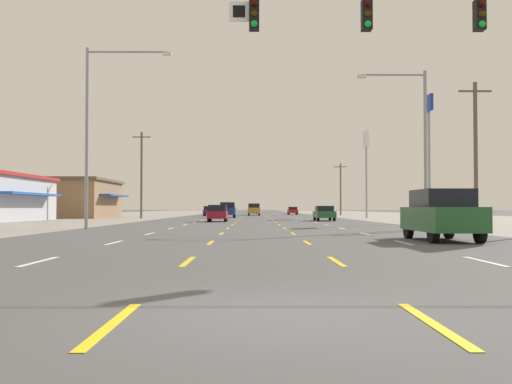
{
  "coord_description": "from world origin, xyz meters",
  "views": [
    {
      "loc": [
        -0.22,
        -7.01,
        1.27
      ],
      "look_at": [
        0.19,
        66.58,
        3.23
      ],
      "focal_mm": 41.67,
      "sensor_mm": 36.0,
      "label": 1
    }
  ],
  "objects_px": {
    "suv_far_right_nearest": "(442,214)",
    "streetlight_left_row_0": "(96,123)",
    "hatchback_far_left_far": "(209,211)",
    "streetlight_right_row_0": "(418,137)",
    "suv_inner_left_midfar": "(228,210)",
    "sedan_far_right_farthest": "(292,211)",
    "pole_sign_right_row_1": "(429,131)",
    "sedan_center_turn_distant_a": "(253,210)",
    "hatchback_inner_left_near": "(218,213)",
    "pole_sign_right_row_2": "(366,149)",
    "suv_center_turn_farther": "(254,209)",
    "sedan_far_right_mid": "(324,213)"
  },
  "relations": [
    {
      "from": "hatchback_far_left_far",
      "to": "sedan_center_turn_distant_a",
      "type": "xyz_separation_m",
      "value": [
        6.8,
        28.41,
        -0.03
      ]
    },
    {
      "from": "sedan_far_right_mid",
      "to": "suv_center_turn_farther",
      "type": "height_order",
      "value": "suv_center_turn_farther"
    },
    {
      "from": "suv_far_right_nearest",
      "to": "streetlight_left_row_0",
      "type": "bearing_deg",
      "value": 143.16
    },
    {
      "from": "suv_inner_left_midfar",
      "to": "hatchback_far_left_far",
      "type": "xyz_separation_m",
      "value": [
        -3.59,
        16.55,
        -0.24
      ]
    },
    {
      "from": "suv_inner_left_midfar",
      "to": "suv_center_turn_farther",
      "type": "distance_m",
      "value": 21.32
    },
    {
      "from": "hatchback_inner_left_near",
      "to": "sedan_far_right_mid",
      "type": "height_order",
      "value": "hatchback_inner_left_near"
    },
    {
      "from": "suv_center_turn_farther",
      "to": "sedan_center_turn_distant_a",
      "type": "height_order",
      "value": "suv_center_turn_farther"
    },
    {
      "from": "suv_center_turn_farther",
      "to": "streetlight_right_row_0",
      "type": "bearing_deg",
      "value": -81.1
    },
    {
      "from": "suv_center_turn_farther",
      "to": "suv_inner_left_midfar",
      "type": "bearing_deg",
      "value": -99.25
    },
    {
      "from": "suv_far_right_nearest",
      "to": "pole_sign_right_row_1",
      "type": "relative_size",
      "value": 0.46
    },
    {
      "from": "suv_center_turn_farther",
      "to": "streetlight_left_row_0",
      "type": "relative_size",
      "value": 0.45
    },
    {
      "from": "sedan_center_turn_distant_a",
      "to": "streetlight_right_row_0",
      "type": "relative_size",
      "value": 0.47
    },
    {
      "from": "suv_center_turn_farther",
      "to": "streetlight_right_row_0",
      "type": "distance_m",
      "value": 63.06
    },
    {
      "from": "suv_inner_left_midfar",
      "to": "streetlight_left_row_0",
      "type": "height_order",
      "value": "streetlight_left_row_0"
    },
    {
      "from": "pole_sign_right_row_1",
      "to": "streetlight_right_row_0",
      "type": "height_order",
      "value": "pole_sign_right_row_1"
    },
    {
      "from": "streetlight_right_row_0",
      "to": "pole_sign_right_row_2",
      "type": "bearing_deg",
      "value": 83.67
    },
    {
      "from": "sedan_far_right_mid",
      "to": "suv_center_turn_farther",
      "type": "relative_size",
      "value": 0.92
    },
    {
      "from": "sedan_center_turn_distant_a",
      "to": "hatchback_inner_left_near",
      "type": "bearing_deg",
      "value": -92.74
    },
    {
      "from": "suv_center_turn_farther",
      "to": "sedan_far_right_farthest",
      "type": "distance_m",
      "value": 15.08
    },
    {
      "from": "hatchback_inner_left_near",
      "to": "hatchback_far_left_far",
      "type": "xyz_separation_m",
      "value": [
        -3.59,
        38.58,
        0.0
      ]
    },
    {
      "from": "hatchback_far_left_far",
      "to": "sedan_far_right_farthest",
      "type": "distance_m",
      "value": 22.74
    },
    {
      "from": "streetlight_right_row_0",
      "to": "sedan_far_right_farthest",
      "type": "bearing_deg",
      "value": 91.9
    },
    {
      "from": "sedan_far_right_farthest",
      "to": "sedan_center_turn_distant_a",
      "type": "height_order",
      "value": "same"
    },
    {
      "from": "suv_inner_left_midfar",
      "to": "sedan_far_right_farthest",
      "type": "relative_size",
      "value": 1.09
    },
    {
      "from": "sedan_center_turn_distant_a",
      "to": "streetlight_right_row_0",
      "type": "bearing_deg",
      "value": -83.4
    },
    {
      "from": "suv_far_right_nearest",
      "to": "sedan_far_right_mid",
      "type": "distance_m",
      "value": 35.04
    },
    {
      "from": "sedan_far_right_farthest",
      "to": "pole_sign_right_row_1",
      "type": "bearing_deg",
      "value": -83.31
    },
    {
      "from": "pole_sign_right_row_2",
      "to": "sedan_far_right_mid",
      "type": "bearing_deg",
      "value": -114.31
    },
    {
      "from": "hatchback_far_left_far",
      "to": "sedan_center_turn_distant_a",
      "type": "bearing_deg",
      "value": 76.54
    },
    {
      "from": "suv_center_turn_farther",
      "to": "streetlight_right_row_0",
      "type": "height_order",
      "value": "streetlight_right_row_0"
    },
    {
      "from": "sedan_far_right_farthest",
      "to": "sedan_far_right_mid",
      "type": "bearing_deg",
      "value": -90.48
    },
    {
      "from": "suv_inner_left_midfar",
      "to": "sedan_center_turn_distant_a",
      "type": "distance_m",
      "value": 45.07
    },
    {
      "from": "suv_center_turn_farther",
      "to": "streetlight_left_row_0",
      "type": "xyz_separation_m",
      "value": [
        -9.6,
        -62.14,
        5.33
      ]
    },
    {
      "from": "pole_sign_right_row_1",
      "to": "suv_far_right_nearest",
      "type": "bearing_deg",
      "value": -105.7
    },
    {
      "from": "hatchback_far_left_far",
      "to": "suv_center_turn_farther",
      "type": "bearing_deg",
      "value": 32.65
    },
    {
      "from": "suv_inner_left_midfar",
      "to": "pole_sign_right_row_2",
      "type": "relative_size",
      "value": 0.45
    },
    {
      "from": "sedan_far_right_mid",
      "to": "sedan_center_turn_distant_a",
      "type": "distance_m",
      "value": 63.92
    },
    {
      "from": "suv_far_right_nearest",
      "to": "streetlight_left_row_0",
      "type": "distance_m",
      "value": 21.54
    },
    {
      "from": "sedan_center_turn_distant_a",
      "to": "streetlight_right_row_0",
      "type": "xyz_separation_m",
      "value": [
        9.95,
        -86.06,
        4.78
      ]
    },
    {
      "from": "hatchback_far_left_far",
      "to": "sedan_center_turn_distant_a",
      "type": "relative_size",
      "value": 0.87
    },
    {
      "from": "hatchback_far_left_far",
      "to": "streetlight_right_row_0",
      "type": "bearing_deg",
      "value": -73.79
    },
    {
      "from": "hatchback_far_left_far",
      "to": "pole_sign_right_row_2",
      "type": "relative_size",
      "value": 0.36
    },
    {
      "from": "hatchback_far_left_far",
      "to": "streetlight_right_row_0",
      "type": "xyz_separation_m",
      "value": [
        16.75,
        -57.65,
        4.75
      ]
    },
    {
      "from": "streetlight_left_row_0",
      "to": "suv_inner_left_midfar",
      "type": "bearing_deg",
      "value": 81.46
    },
    {
      "from": "sedan_far_right_farthest",
      "to": "streetlight_left_row_0",
      "type": "relative_size",
      "value": 0.41
    },
    {
      "from": "sedan_center_turn_distant_a",
      "to": "pole_sign_right_row_1",
      "type": "bearing_deg",
      "value": -78.53
    },
    {
      "from": "sedan_far_right_mid",
      "to": "streetlight_left_row_0",
      "type": "xyz_separation_m",
      "value": [
        -16.39,
        -22.52,
        5.6
      ]
    },
    {
      "from": "hatchback_inner_left_near",
      "to": "suv_inner_left_midfar",
      "type": "height_order",
      "value": "suv_inner_left_midfar"
    },
    {
      "from": "suv_far_right_nearest",
      "to": "sedan_far_right_mid",
      "type": "height_order",
      "value": "suv_far_right_nearest"
    },
    {
      "from": "sedan_center_turn_distant_a",
      "to": "pole_sign_right_row_2",
      "type": "bearing_deg",
      "value": -73.35
    }
  ]
}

